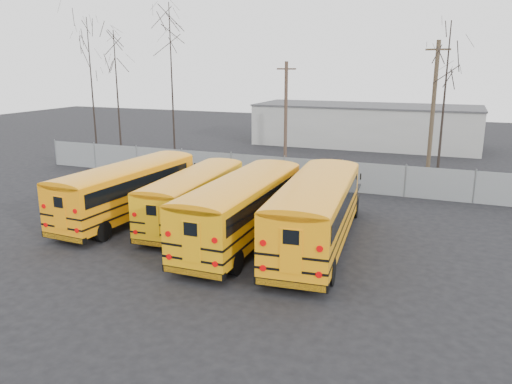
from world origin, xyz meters
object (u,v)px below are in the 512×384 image
at_px(utility_pole_left, 286,116).
at_px(bus_a, 130,186).
at_px(bus_b, 195,193).
at_px(bus_c, 244,204).
at_px(utility_pole_right, 433,108).
at_px(bus_d, 317,207).

bearing_deg(utility_pole_left, bus_a, -106.68).
relative_size(bus_b, bus_c, 0.89).
bearing_deg(bus_a, utility_pole_left, 79.34).
distance_m(bus_a, bus_b, 3.72).
relative_size(bus_a, utility_pole_left, 1.34).
bearing_deg(bus_c, utility_pole_right, 68.52).
distance_m(bus_a, utility_pole_right, 22.62).
relative_size(bus_d, utility_pole_right, 1.23).
distance_m(bus_b, bus_c, 3.86).
distance_m(bus_d, utility_pole_left, 17.24).
bearing_deg(utility_pole_right, bus_d, -94.19).
bearing_deg(bus_b, bus_c, -29.42).
height_order(bus_c, bus_d, bus_d).
bearing_deg(utility_pole_left, utility_pole_right, 9.02).
height_order(bus_b, utility_pole_left, utility_pole_left).
bearing_deg(bus_d, bus_b, 165.04).
xyz_separation_m(bus_c, utility_pole_right, (7.11, 18.38, 3.16)).
relative_size(bus_a, bus_b, 1.09).
bearing_deg(bus_d, bus_a, 171.51).
height_order(bus_b, bus_c, bus_c).
relative_size(bus_c, utility_pole_right, 1.17).
height_order(bus_a, bus_d, bus_d).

